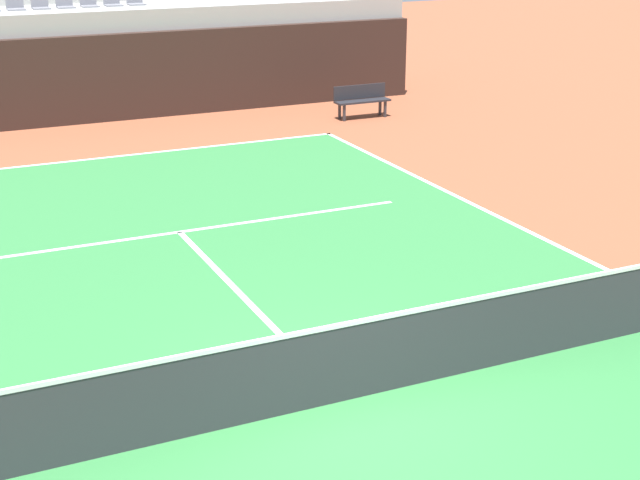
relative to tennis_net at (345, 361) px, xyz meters
name	(u,v)px	position (x,y,z in m)	size (l,w,h in m)	color
ground_plane	(344,401)	(0.00, 0.00, -0.51)	(80.00, 80.00, 0.00)	brown
court_surface	(344,401)	(0.00, 0.00, -0.50)	(11.00, 24.00, 0.01)	#2D7238
baseline_far	(107,157)	(0.00, 11.95, -0.50)	(11.00, 0.10, 0.00)	white
service_line_far	(180,232)	(0.00, 6.40, -0.50)	(8.26, 0.10, 0.00)	white
centre_service_line	(245,299)	(0.00, 3.20, -0.50)	(0.10, 6.40, 0.00)	white
back_wall	(69,81)	(0.00, 15.73, 0.60)	(19.32, 0.30, 2.21)	black
stands_tier_lower	(59,62)	(0.00, 17.08, 0.87)	(19.32, 2.40, 2.76)	#9E9E99
stands_tier_upper	(42,36)	(0.00, 19.48, 1.27)	(19.32, 2.40, 3.57)	#9E9E99
seating_row_lower	(53,3)	(0.00, 17.18, 2.38)	(4.80, 0.44, 0.44)	slate
tennis_net	(345,361)	(0.00, 0.00, 0.00)	(11.08, 0.08, 1.07)	black
player_bench	(361,98)	(7.04, 13.32, 0.00)	(1.50, 0.40, 0.85)	#232328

